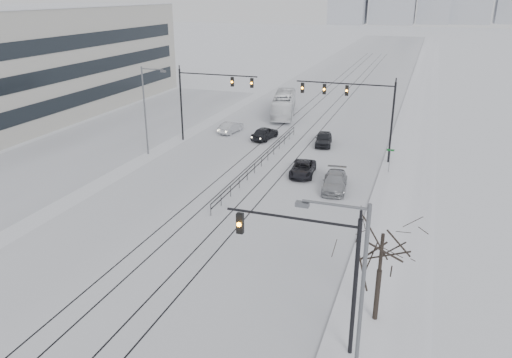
# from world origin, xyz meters

# --- Properties ---
(road) EXTENTS (22.00, 260.00, 0.02)m
(road) POSITION_xyz_m (0.00, 60.00, 0.01)
(road) COLOR silver
(road) RESTS_ON ground
(sidewalk_east) EXTENTS (5.00, 260.00, 0.16)m
(sidewalk_east) POSITION_xyz_m (13.50, 60.00, 0.08)
(sidewalk_east) COLOR white
(sidewalk_east) RESTS_ON ground
(curb) EXTENTS (0.10, 260.00, 0.12)m
(curb) POSITION_xyz_m (11.05, 60.00, 0.06)
(curb) COLOR gray
(curb) RESTS_ON ground
(parking_strip) EXTENTS (14.00, 60.00, 0.03)m
(parking_strip) POSITION_xyz_m (-20.00, 35.00, 0.01)
(parking_strip) COLOR silver
(parking_strip) RESTS_ON ground
(tram_rails) EXTENTS (5.30, 180.00, 0.01)m
(tram_rails) POSITION_xyz_m (-0.00, 40.00, 0.02)
(tram_rails) COLOR black
(tram_rails) RESTS_ON ground
(traffic_mast_near) EXTENTS (6.10, 0.37, 7.00)m
(traffic_mast_near) POSITION_xyz_m (10.79, 6.00, 4.56)
(traffic_mast_near) COLOR black
(traffic_mast_near) RESTS_ON ground
(traffic_mast_ne) EXTENTS (9.60, 0.37, 8.00)m
(traffic_mast_ne) POSITION_xyz_m (8.15, 34.99, 5.76)
(traffic_mast_ne) COLOR black
(traffic_mast_ne) RESTS_ON ground
(traffic_mast_nw) EXTENTS (9.10, 0.37, 8.00)m
(traffic_mast_nw) POSITION_xyz_m (-8.52, 36.00, 5.57)
(traffic_mast_nw) COLOR black
(traffic_mast_nw) RESTS_ON ground
(street_light_east) EXTENTS (2.73, 0.25, 9.00)m
(street_light_east) POSITION_xyz_m (12.70, 3.00, 5.21)
(street_light_east) COLOR #595B60
(street_light_east) RESTS_ON ground
(street_light_west) EXTENTS (2.73, 0.25, 9.00)m
(street_light_west) POSITION_xyz_m (-12.20, 30.00, 5.21)
(street_light_west) COLOR #595B60
(street_light_west) RESTS_ON ground
(bare_tree) EXTENTS (4.40, 4.40, 6.10)m
(bare_tree) POSITION_xyz_m (13.20, 9.00, 4.49)
(bare_tree) COLOR black
(bare_tree) RESTS_ON ground
(median_fence) EXTENTS (0.06, 24.00, 1.00)m
(median_fence) POSITION_xyz_m (0.00, 30.00, 0.53)
(median_fence) COLOR black
(median_fence) RESTS_ON ground
(street_sign) EXTENTS (0.70, 0.06, 2.40)m
(street_sign) POSITION_xyz_m (11.80, 32.00, 1.61)
(street_sign) COLOR #595B60
(street_sign) RESTS_ON ground
(sedan_sb_inner) EXTENTS (2.44, 4.54, 1.47)m
(sedan_sb_inner) POSITION_xyz_m (-2.67, 39.14, 0.73)
(sedan_sb_inner) COLOR black
(sedan_sb_inner) RESTS_ON ground
(sedan_sb_outer) EXTENTS (1.96, 4.17, 1.32)m
(sedan_sb_outer) POSITION_xyz_m (-7.43, 40.58, 0.66)
(sedan_sb_outer) COLOR #AFB2B7
(sedan_sb_outer) RESTS_ON ground
(sedan_nb_front) EXTENTS (2.51, 4.68, 1.25)m
(sedan_nb_front) POSITION_xyz_m (4.34, 28.99, 0.63)
(sedan_nb_front) COLOR black
(sedan_nb_front) RESTS_ON ground
(sedan_nb_right) EXTENTS (2.49, 5.05, 1.41)m
(sedan_nb_right) POSITION_xyz_m (7.80, 26.39, 0.71)
(sedan_nb_right) COLOR #9A9CA1
(sedan_nb_right) RESTS_ON ground
(sedan_nb_far) EXTENTS (2.32, 4.49, 1.46)m
(sedan_nb_far) POSITION_xyz_m (4.17, 39.06, 0.73)
(sedan_nb_far) COLOR black
(sedan_nb_far) RESTS_ON ground
(box_truck) EXTENTS (4.82, 11.38, 3.09)m
(box_truck) POSITION_xyz_m (-3.85, 50.98, 1.54)
(box_truck) COLOR white
(box_truck) RESTS_ON ground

